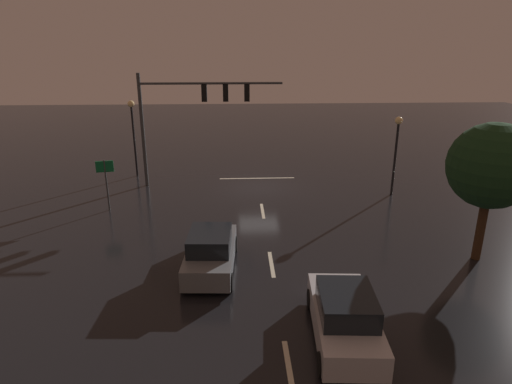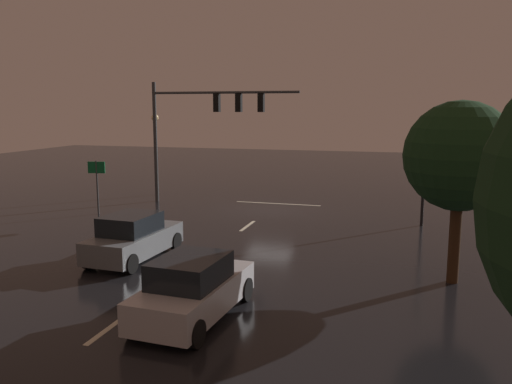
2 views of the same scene
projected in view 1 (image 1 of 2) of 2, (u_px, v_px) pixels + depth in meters
ground_plane at (259, 188)px, 27.36m from camera, size 80.00×80.00×0.00m
traffic_signal_assembly at (192, 105)px, 26.35m from camera, size 8.65×0.47×6.95m
lane_dash_far at (263, 211)px, 23.58m from camera, size 0.16×2.20×0.01m
lane_dash_mid at (271, 264)px, 17.91m from camera, size 0.16×2.20×0.01m
lane_dash_near at (289, 366)px, 12.24m from camera, size 0.16×2.20×0.01m
stop_bar at (257, 178)px, 29.27m from camera, size 5.00×0.16×0.01m
car_approaching at (211, 252)px, 17.22m from camera, size 2.11×4.45×1.70m
car_distant at (345, 317)px, 13.14m from camera, size 2.16×4.47×1.70m
street_lamp_left_kerb at (397, 140)px, 25.08m from camera, size 0.44×0.44×4.66m
street_lamp_right_kerb at (133, 124)px, 28.65m from camera, size 0.44×0.44×5.09m
route_sign at (106, 174)px, 23.05m from camera, size 0.90×0.22×2.81m
tree_left_far at (492, 166)px, 17.09m from camera, size 3.42×3.42×5.76m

